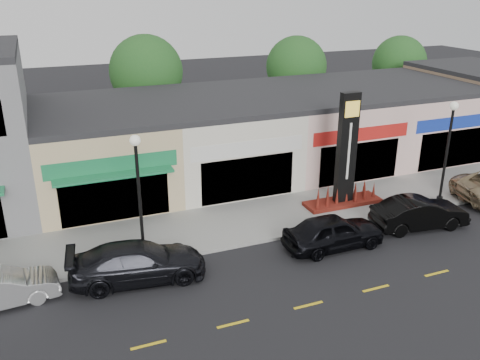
{
  "coord_description": "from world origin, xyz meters",
  "views": [
    {
      "loc": [
        -11.21,
        -16.8,
        11.24
      ],
      "look_at": [
        -2.96,
        4.0,
        2.45
      ],
      "focal_mm": 38.0,
      "sensor_mm": 36.0,
      "label": 1
    }
  ],
  "objects": [
    {
      "name": "ground",
      "position": [
        0.0,
        0.0,
        0.0
      ],
      "size": [
        120.0,
        120.0,
        0.0
      ],
      "primitive_type": "plane",
      "color": "black",
      "rests_on": "ground"
    },
    {
      "name": "sidewalk",
      "position": [
        0.0,
        4.35,
        0.07
      ],
      "size": [
        52.0,
        4.3,
        0.15
      ],
      "primitive_type": "cube",
      "color": "gray",
      "rests_on": "ground"
    },
    {
      "name": "curb",
      "position": [
        0.0,
        2.1,
        0.07
      ],
      "size": [
        52.0,
        0.2,
        0.15
      ],
      "primitive_type": "cube",
      "color": "gray",
      "rests_on": "ground"
    },
    {
      "name": "shop_beige",
      "position": [
        -8.5,
        11.46,
        2.4
      ],
      "size": [
        7.0,
        10.85,
        4.8
      ],
      "color": "tan",
      "rests_on": "ground"
    },
    {
      "name": "shop_cream",
      "position": [
        -1.5,
        11.47,
        2.4
      ],
      "size": [
        7.0,
        10.01,
        4.8
      ],
      "color": "beige",
      "rests_on": "ground"
    },
    {
      "name": "shop_pink_w",
      "position": [
        5.5,
        11.47,
        2.4
      ],
      "size": [
        7.0,
        10.01,
        4.8
      ],
      "color": "#C8A498",
      "rests_on": "ground"
    },
    {
      "name": "shop_pink_e",
      "position": [
        12.5,
        11.47,
        2.4
      ],
      "size": [
        7.0,
        10.01,
        4.8
      ],
      "color": "#C8A498",
      "rests_on": "ground"
    },
    {
      "name": "tree_rear_west",
      "position": [
        -4.0,
        19.5,
        5.22
      ],
      "size": [
        5.2,
        5.2,
        7.83
      ],
      "color": "#382619",
      "rests_on": "ground"
    },
    {
      "name": "tree_rear_mid",
      "position": [
        8.0,
        19.5,
        4.88
      ],
      "size": [
        4.8,
        4.8,
        7.29
      ],
      "color": "#382619",
      "rests_on": "ground"
    },
    {
      "name": "tree_rear_east",
      "position": [
        18.0,
        19.5,
        4.63
      ],
      "size": [
        4.6,
        4.6,
        6.94
      ],
      "color": "#382619",
      "rests_on": "ground"
    },
    {
      "name": "lamp_west_near",
      "position": [
        -8.0,
        2.5,
        3.48
      ],
      "size": [
        0.44,
        0.44,
        5.47
      ],
      "color": "black",
      "rests_on": "sidewalk"
    },
    {
      "name": "lamp_east_near",
      "position": [
        8.0,
        2.5,
        3.48
      ],
      "size": [
        0.44,
        0.44,
        5.47
      ],
      "color": "black",
      "rests_on": "sidewalk"
    },
    {
      "name": "pylon_sign",
      "position": [
        3.0,
        4.2,
        2.27
      ],
      "size": [
        4.2,
        1.3,
        6.0
      ],
      "color": "#56140E",
      "rests_on": "sidewalk"
    },
    {
      "name": "car_white_van",
      "position": [
        -13.54,
        1.25,
        0.67
      ],
      "size": [
        1.8,
        4.19,
        1.34
      ],
      "primitive_type": "imported",
      "rotation": [
        0.0,
        0.0,
        1.66
      ],
      "color": "silver",
      "rests_on": "ground"
    },
    {
      "name": "car_dark_sedan",
      "position": [
        -8.5,
        1.1,
        0.78
      ],
      "size": [
        2.77,
        5.61,
        1.57
      ],
      "primitive_type": "imported",
      "rotation": [
        0.0,
        0.0,
        1.46
      ],
      "color": "black",
      "rests_on": "ground"
    },
    {
      "name": "car_black_sedan",
      "position": [
        0.16,
        0.5,
        0.79
      ],
      "size": [
        1.87,
        4.62,
        1.57
      ],
      "primitive_type": "imported",
      "rotation": [
        0.0,
        0.0,
        1.57
      ],
      "color": "black",
      "rests_on": "ground"
    },
    {
      "name": "car_black_conv",
      "position": [
        5.09,
        0.69,
        0.77
      ],
      "size": [
        2.19,
        4.82,
        1.53
      ],
      "primitive_type": "imported",
      "rotation": [
        0.0,
        0.0,
        1.45
      ],
      "color": "black",
      "rests_on": "ground"
    }
  ]
}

